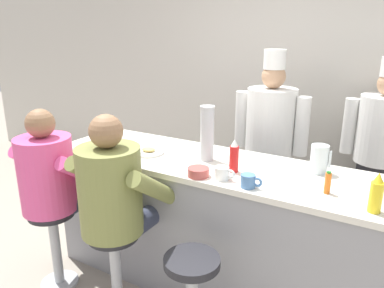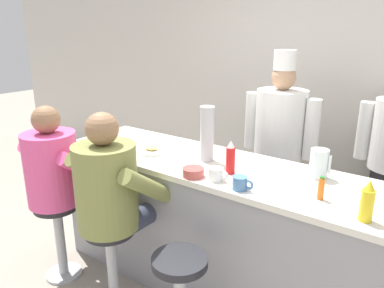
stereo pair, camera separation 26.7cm
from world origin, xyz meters
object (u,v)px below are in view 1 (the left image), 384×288
mustard_bottle_yellow (376,194)px  water_pitcher_clear (319,159)px  cereal_bowl (198,172)px  coffee_mug_white (223,173)px  cook_in_whites_far (380,146)px  ketchup_bottle_red (234,157)px  hot_sauce_bottle_orange (328,183)px  cup_stack_steel (207,133)px  diner_seated_olive (114,195)px  cook_in_whites_near (270,138)px  diner_seated_pink (51,179)px  coffee_mug_blue (249,181)px  breakfast_plate (149,152)px

mustard_bottle_yellow → water_pitcher_clear: 0.56m
cereal_bowl → coffee_mug_white: (0.16, 0.03, 0.01)m
coffee_mug_white → cook_in_whites_far: (0.79, 1.54, -0.11)m
ketchup_bottle_red → mustard_bottle_yellow: (0.86, -0.15, -0.00)m
mustard_bottle_yellow → coffee_mug_white: bearing=-179.5°
hot_sauce_bottle_orange → cup_stack_steel: size_ratio=0.34×
coffee_mug_white → diner_seated_olive: diner_seated_olive is taller
coffee_mug_white → cook_in_whites_near: cook_in_whites_near is taller
ketchup_bottle_red → cereal_bowl: 0.26m
ketchup_bottle_red → diner_seated_pink: bearing=-157.7°
cook_in_whites_far → diner_seated_pink: bearing=-136.6°
hot_sauce_bottle_orange → diner_seated_pink: (-1.82, -0.46, -0.20)m
cook_in_whites_near → diner_seated_olive: bearing=-108.5°
mustard_bottle_yellow → cup_stack_steel: cup_stack_steel is taller
ketchup_bottle_red → cook_in_whites_near: bearing=95.8°
diner_seated_pink → cook_in_whites_near: bearing=53.8°
diner_seated_olive → cook_in_whites_far: 2.34m
mustard_bottle_yellow → hot_sauce_bottle_orange: (-0.26, 0.11, -0.04)m
cereal_bowl → cup_stack_steel: cup_stack_steel is taller
coffee_mug_blue → cook_in_whites_near: size_ratio=0.08×
coffee_mug_white → hot_sauce_bottle_orange: bearing=11.0°
water_pitcher_clear → cook_in_whites_far: bearing=75.3°
mustard_bottle_yellow → cook_in_whites_far: bearing=93.2°
cereal_bowl → diner_seated_pink: (-1.05, -0.31, -0.16)m
cup_stack_steel → hot_sauce_bottle_orange: bearing=-9.8°
hot_sauce_bottle_orange → cereal_bowl: (-0.77, -0.15, -0.04)m
cereal_bowl → cup_stack_steel: size_ratio=0.35×
cereal_bowl → cup_stack_steel: bearing=108.2°
ketchup_bottle_red → cereal_bowl: (-0.16, -0.19, -0.08)m
cook_in_whites_far → hot_sauce_bottle_orange: bearing=-97.0°
hot_sauce_bottle_orange → breakfast_plate: size_ratio=0.58×
cup_stack_steel → diner_seated_olive: (-0.35, -0.61, -0.32)m
breakfast_plate → diner_seated_olive: 0.54m
mustard_bottle_yellow → coffee_mug_white: mustard_bottle_yellow is taller
diner_seated_olive → ketchup_bottle_red: bearing=39.0°
coffee_mug_blue → cup_stack_steel: bearing=146.0°
water_pitcher_clear → cook_in_whites_near: size_ratio=0.11×
cereal_bowl → coffee_mug_blue: coffee_mug_blue is taller
mustard_bottle_yellow → hot_sauce_bottle_orange: size_ratio=1.61×
coffee_mug_white → diner_seated_pink: bearing=-164.2°
cook_in_whites_far → mustard_bottle_yellow: bearing=-86.8°
coffee_mug_blue → cook_in_whites_near: 1.25m
cook_in_whites_near → coffee_mug_white: bearing=-85.3°
cereal_bowl → cook_in_whites_near: bearing=87.1°
mustard_bottle_yellow → cook_in_whites_near: (-0.97, 1.17, -0.15)m
hot_sauce_bottle_orange → breakfast_plate: 1.32m
cup_stack_steel → diner_seated_pink: bearing=-147.3°
breakfast_plate → water_pitcher_clear: bearing=12.0°
breakfast_plate → cook_in_whites_near: cook_in_whites_near is taller
water_pitcher_clear → coffee_mug_blue: bearing=-123.5°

